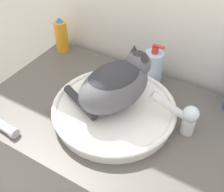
{
  "coord_description": "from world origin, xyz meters",
  "views": [
    {
      "loc": [
        0.31,
        -0.31,
        1.56
      ],
      "look_at": [
        -0.03,
        0.27,
        0.96
      ],
      "focal_mm": 45.0,
      "sensor_mm": 36.0,
      "label": 1
    }
  ],
  "objects_px": {
    "spray_bottle_trigger": "(61,36)",
    "cream_tube": "(2,125)",
    "faucet": "(185,116)",
    "cat": "(116,83)",
    "soap_pump_bottle": "(153,67)"
  },
  "relations": [
    {
      "from": "cat",
      "to": "faucet",
      "type": "xyz_separation_m",
      "value": [
        0.22,
        0.05,
        -0.07
      ]
    },
    {
      "from": "cat",
      "to": "faucet",
      "type": "distance_m",
      "value": 0.24
    },
    {
      "from": "faucet",
      "to": "soap_pump_bottle",
      "type": "height_order",
      "value": "soap_pump_bottle"
    },
    {
      "from": "soap_pump_bottle",
      "to": "cream_tube",
      "type": "relative_size",
      "value": 1.17
    },
    {
      "from": "faucet",
      "to": "spray_bottle_trigger",
      "type": "xyz_separation_m",
      "value": [
        -0.64,
        0.19,
        0.01
      ]
    },
    {
      "from": "cat",
      "to": "cream_tube",
      "type": "distance_m",
      "value": 0.4
    },
    {
      "from": "spray_bottle_trigger",
      "to": "cream_tube",
      "type": "xyz_separation_m",
      "value": [
        0.12,
        -0.48,
        -0.06
      ]
    },
    {
      "from": "cat",
      "to": "spray_bottle_trigger",
      "type": "bearing_deg",
      "value": 81.13
    },
    {
      "from": "faucet",
      "to": "cream_tube",
      "type": "distance_m",
      "value": 0.6
    },
    {
      "from": "faucet",
      "to": "soap_pump_bottle",
      "type": "bearing_deg",
      "value": -57.17
    },
    {
      "from": "spray_bottle_trigger",
      "to": "soap_pump_bottle",
      "type": "distance_m",
      "value": 0.44
    },
    {
      "from": "cat",
      "to": "cream_tube",
      "type": "relative_size",
      "value": 2.06
    },
    {
      "from": "faucet",
      "to": "spray_bottle_trigger",
      "type": "bearing_deg",
      "value": -29.82
    },
    {
      "from": "cat",
      "to": "soap_pump_bottle",
      "type": "relative_size",
      "value": 1.77
    },
    {
      "from": "faucet",
      "to": "spray_bottle_trigger",
      "type": "distance_m",
      "value": 0.67
    }
  ]
}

